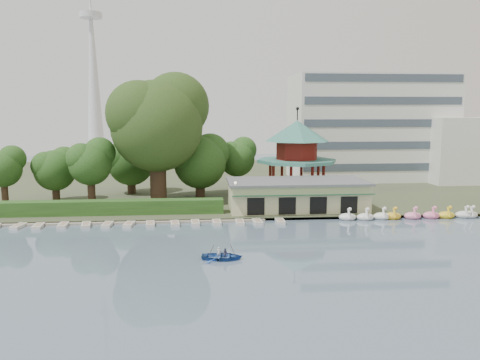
{
  "coord_description": "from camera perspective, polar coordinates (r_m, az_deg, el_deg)",
  "views": [
    {
      "loc": [
        -2.75,
        -39.31,
        13.36
      ],
      "look_at": [
        2.0,
        18.0,
        5.0
      ],
      "focal_mm": 35.0,
      "sensor_mm": 36.0,
      "label": 1
    }
  ],
  "objects": [
    {
      "name": "moored_rowboats",
      "position": [
        57.09,
        -12.0,
        -5.26
      ],
      "size": [
        34.66,
        2.66,
        0.36
      ],
      "color": "silver",
      "rests_on": "ground"
    },
    {
      "name": "lamp_post",
      "position": [
        59.31,
        -0.56,
        -1.45
      ],
      "size": [
        0.36,
        0.36,
        4.28
      ],
      "color": "black",
      "rests_on": "shore"
    },
    {
      "name": "embankment",
      "position": [
        58.19,
        -1.91,
        -4.85
      ],
      "size": [
        220.0,
        0.6,
        0.3
      ],
      "primitive_type": "cube",
      "color": "gray",
      "rests_on": "ground"
    },
    {
      "name": "pavilion",
      "position": [
        73.05,
        6.94,
        3.6
      ],
      "size": [
        12.4,
        12.4,
        13.5
      ],
      "color": "beige",
      "rests_on": "shore"
    },
    {
      "name": "dock",
      "position": [
        58.77,
        -13.72,
        -4.99
      ],
      "size": [
        34.0,
        1.6,
        0.24
      ],
      "primitive_type": "cube",
      "color": "gray",
      "rests_on": "ground"
    },
    {
      "name": "small_trees",
      "position": [
        72.38,
        -11.59,
        2.32
      ],
      "size": [
        38.95,
        16.73,
        9.73
      ],
      "color": "#3A281C",
      "rests_on": "shore"
    },
    {
      "name": "boathouse",
      "position": [
        63.55,
        6.91,
        -1.75
      ],
      "size": [
        18.6,
        9.39,
        3.9
      ],
      "color": "beige",
      "rests_on": "shore"
    },
    {
      "name": "big_tree",
      "position": [
        67.8,
        -9.96,
        7.29
      ],
      "size": [
        14.28,
        13.31,
        18.72
      ],
      "color": "#3A281C",
      "rests_on": "shore"
    },
    {
      "name": "office_building",
      "position": [
        95.21,
        17.19,
        5.72
      ],
      "size": [
        38.0,
        18.0,
        20.0
      ],
      "color": "silver",
      "rests_on": "shore"
    },
    {
      "name": "swan_boats",
      "position": [
        63.61,
        21.13,
        -4.05
      ],
      "size": [
        20.68,
        2.02,
        1.92
      ],
      "color": "white",
      "rests_on": "ground"
    },
    {
      "name": "shore",
      "position": [
        92.29,
        -2.98,
        0.06
      ],
      "size": [
        220.0,
        70.0,
        0.4
      ],
      "primitive_type": "cube",
      "color": "#424930",
      "rests_on": "ground"
    },
    {
      "name": "ground_plane",
      "position": [
        41.61,
        -0.71,
        -10.46
      ],
      "size": [
        220.0,
        220.0,
        0.0
      ],
      "primitive_type": "plane",
      "color": "slate",
      "rests_on": "ground"
    },
    {
      "name": "rowboat_with_passengers",
      "position": [
        43.28,
        -2.2,
        -8.96
      ],
      "size": [
        5.67,
        4.36,
        2.01
      ],
      "color": "#264F9B",
      "rests_on": "ground"
    },
    {
      "name": "hedge",
      "position": [
        62.23,
        -16.02,
        -3.23
      ],
      "size": [
        30.0,
        2.0,
        1.8
      ],
      "primitive_type": "cube",
      "color": "#2A511C",
      "rests_on": "shore"
    },
    {
      "name": "broadcast_tower",
      "position": [
        184.71,
        -17.54,
        14.31
      ],
      "size": [
        8.0,
        8.0,
        96.0
      ],
      "color": "silver",
      "rests_on": "ground"
    }
  ]
}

